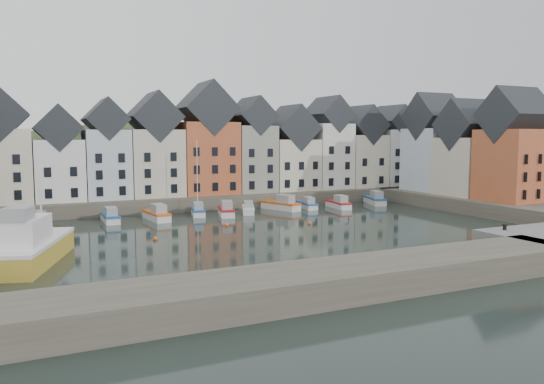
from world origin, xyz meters
TOP-DOWN VIEW (x-y plane):
  - ground at (0.00, 0.00)m, footprint 260.00×260.00m
  - far_quay at (0.00, 30.00)m, footprint 90.00×16.00m
  - right_quay at (37.00, 3.00)m, footprint 14.00×54.00m
  - near_wall at (-10.00, -22.00)m, footprint 50.00×6.00m
  - hillside at (0.02, 56.00)m, footprint 153.60×70.40m
  - far_terrace at (3.21, 28.00)m, footprint 72.37×8.16m
  - right_terrace at (36.00, 8.07)m, footprint 8.30×24.25m
  - mooring_buoys at (-4.00, 5.33)m, footprint 20.50×5.50m
  - boat_a at (-25.40, 18.39)m, footprint 3.74×5.89m
  - boat_b at (-16.55, 17.44)m, footprint 1.84×5.88m
  - boat_c at (-10.71, 16.56)m, footprint 2.64×6.60m
  - boat_d at (-4.46, 18.34)m, footprint 2.97×5.85m
  - boat_e at (-0.91, 16.56)m, footprint 3.46×6.50m
  - boat_f at (2.76, 17.33)m, footprint 3.46×5.59m
  - boat_g at (8.73, 18.54)m, footprint 4.32×7.04m
  - boat_h at (12.97, 18.09)m, footprint 2.38×5.51m
  - boat_i at (17.64, 16.50)m, footprint 2.44×6.08m
  - boat_j at (25.67, 18.11)m, footprint 3.89×6.80m
  - large_vessel at (-26.04, -3.52)m, footprint 7.40×13.38m
  - mooring_bollard at (15.69, -16.50)m, footprint 0.48×0.48m

SIDE VIEW (x-z plane):
  - hillside at x=0.02m, z-range -49.96..14.04m
  - ground at x=0.00m, z-range 0.00..0.00m
  - mooring_buoys at x=-4.00m, z-range -0.10..0.40m
  - boat_h at x=12.97m, z-range -0.41..1.63m
  - boat_f at x=2.76m, z-range -0.42..1.64m
  - boat_a at x=-25.40m, z-range -0.44..1.73m
  - boat_b at x=-16.55m, z-range -0.46..1.80m
  - boat_i at x=17.64m, z-range -0.46..1.81m
  - boat_d at x=-4.46m, z-range -4.66..6.05m
  - boat_e at x=-0.91m, z-range -0.48..1.90m
  - boat_c at x=-10.71m, z-range -0.50..1.97m
  - boat_j at x=25.67m, z-range -0.50..1.99m
  - boat_g at x=8.73m, z-range -0.52..2.06m
  - far_quay at x=0.00m, z-range 0.00..2.00m
  - right_quay at x=37.00m, z-range 0.00..2.00m
  - near_wall at x=-10.00m, z-range 0.00..2.00m
  - large_vessel at x=-26.04m, z-range -1.78..4.95m
  - mooring_bollard at x=15.69m, z-range 2.03..2.59m
  - far_terrace at x=3.21m, z-range -0.01..17.76m
  - right_terrace at x=36.00m, z-range 0.73..17.10m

